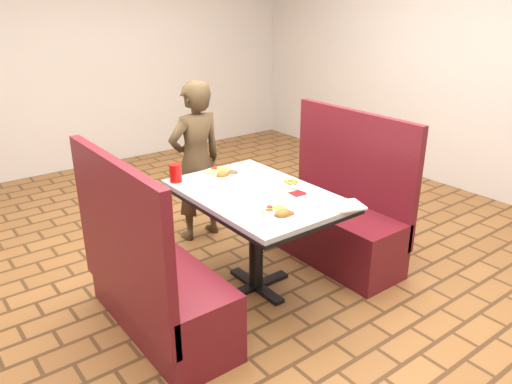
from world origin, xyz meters
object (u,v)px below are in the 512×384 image
at_px(dining_table, 256,205).
at_px(plantain_plate, 291,183).
at_px(booth_bench_right, 335,219).
at_px(booth_bench_left, 153,284).
at_px(diner_person, 196,162).
at_px(red_tumbler, 176,173).
at_px(near_dinner_plate, 278,211).
at_px(far_dinner_plate, 222,171).

distance_m(dining_table, plantain_plate, 0.31).
xyz_separation_m(booth_bench_right, plantain_plate, (-0.51, -0.03, 0.43)).
relative_size(booth_bench_left, booth_bench_right, 1.00).
relative_size(dining_table, diner_person, 0.89).
distance_m(booth_bench_left, red_tumbler, 0.84).
relative_size(dining_table, near_dinner_plate, 4.81).
height_order(plantain_plate, red_tumbler, red_tumbler).
bearing_deg(near_dinner_plate, plantain_plate, 40.41).
height_order(booth_bench_right, far_dinner_plate, booth_bench_right).
bearing_deg(red_tumbler, plantain_plate, -41.18).
relative_size(dining_table, booth_bench_left, 1.01).
distance_m(dining_table, far_dinner_plate, 0.44).
bearing_deg(plantain_plate, booth_bench_left, 178.30).
height_order(dining_table, plantain_plate, plantain_plate).
xyz_separation_m(booth_bench_left, booth_bench_right, (1.60, 0.00, 0.00)).
bearing_deg(booth_bench_left, plantain_plate, -1.70).
xyz_separation_m(booth_bench_left, diner_person, (0.92, 0.99, 0.35)).
bearing_deg(plantain_plate, dining_table, 173.60).
bearing_deg(dining_table, far_dinner_plate, 88.65).
xyz_separation_m(booth_bench_left, far_dinner_plate, (0.81, 0.43, 0.45)).
bearing_deg(near_dinner_plate, red_tumbler, 103.14).
xyz_separation_m(booth_bench_right, red_tumbler, (-1.13, 0.51, 0.49)).
height_order(dining_table, red_tumbler, red_tumbler).
height_order(diner_person, plantain_plate, diner_person).
distance_m(booth_bench_right, diner_person, 1.25).
relative_size(near_dinner_plate, plantain_plate, 1.56).
height_order(booth_bench_right, near_dinner_plate, booth_bench_right).
distance_m(booth_bench_left, near_dinner_plate, 0.90).
relative_size(booth_bench_left, red_tumbler, 9.19).
xyz_separation_m(far_dinner_plate, plantain_plate, (0.28, -0.46, -0.02)).
bearing_deg(booth_bench_left, red_tumbler, 47.23).
bearing_deg(plantain_plate, far_dinner_plate, 121.25).
height_order(dining_table, booth_bench_left, booth_bench_left).
distance_m(diner_person, near_dinner_plate, 1.40).
xyz_separation_m(dining_table, near_dinner_plate, (-0.12, -0.38, 0.12)).
bearing_deg(booth_bench_right, near_dinner_plate, -157.50).
xyz_separation_m(near_dinner_plate, far_dinner_plate, (0.13, 0.81, 0.00)).
bearing_deg(plantain_plate, booth_bench_right, 3.62).
bearing_deg(near_dinner_plate, booth_bench_right, 22.50).
xyz_separation_m(near_dinner_plate, red_tumbler, (-0.21, 0.89, 0.04)).
distance_m(far_dinner_plate, plantain_plate, 0.54).
bearing_deg(far_dinner_plate, booth_bench_right, -28.37).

